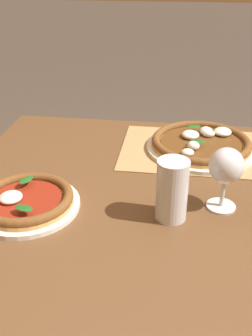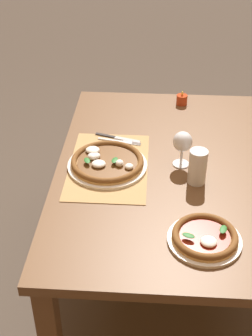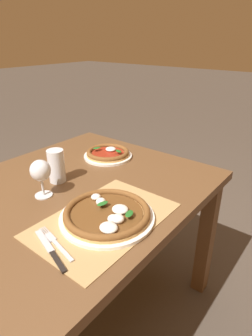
# 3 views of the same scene
# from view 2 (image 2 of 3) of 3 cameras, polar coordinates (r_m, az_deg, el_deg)

# --- Properties ---
(ground_plane) EXTENTS (24.00, 24.00, 0.00)m
(ground_plane) POSITION_cam_2_polar(r_m,az_deg,el_deg) (2.46, 4.65, -14.10)
(ground_plane) COLOR #473D33
(dining_table) EXTENTS (1.36, 0.96, 0.74)m
(dining_table) POSITION_cam_2_polar(r_m,az_deg,el_deg) (2.02, 5.50, -2.02)
(dining_table) COLOR brown
(dining_table) RESTS_ON ground
(paper_placemat) EXTENTS (0.50, 0.33, 0.00)m
(paper_placemat) POSITION_cam_2_polar(r_m,az_deg,el_deg) (1.95, -2.13, 0.30)
(paper_placemat) COLOR #A88451
(paper_placemat) RESTS_ON dining_table
(pizza_near) EXTENTS (0.33, 0.33, 0.05)m
(pizza_near) POSITION_cam_2_polar(r_m,az_deg,el_deg) (1.94, -2.34, 0.69)
(pizza_near) COLOR silver
(pizza_near) RESTS_ON paper_placemat
(pizza_far) EXTENTS (0.25, 0.25, 0.04)m
(pizza_far) POSITION_cam_2_polar(r_m,az_deg,el_deg) (1.61, 9.59, -8.36)
(pizza_far) COLOR silver
(pizza_far) RESTS_ON dining_table
(wine_glass) EXTENTS (0.08, 0.08, 0.16)m
(wine_glass) POSITION_cam_2_polar(r_m,az_deg,el_deg) (1.92, 6.90, 3.05)
(wine_glass) COLOR silver
(wine_glass) RESTS_ON dining_table
(pint_glass) EXTENTS (0.07, 0.07, 0.15)m
(pint_glass) POSITION_cam_2_polar(r_m,az_deg,el_deg) (1.84, 8.71, 0.09)
(pint_glass) COLOR silver
(pint_glass) RESTS_ON dining_table
(fork) EXTENTS (0.06, 0.20, 0.00)m
(fork) POSITION_cam_2_polar(r_m,az_deg,el_deg) (2.11, -0.79, 3.27)
(fork) COLOR #B7B7BC
(fork) RESTS_ON paper_placemat
(knife) EXTENTS (0.08, 0.21, 0.01)m
(knife) POSITION_cam_2_polar(r_m,az_deg,el_deg) (2.13, -1.02, 3.69)
(knife) COLOR black
(knife) RESTS_ON paper_placemat
(votive_candle) EXTENTS (0.06, 0.06, 0.07)m
(votive_candle) POSITION_cam_2_polar(r_m,az_deg,el_deg) (2.44, 6.82, 8.24)
(votive_candle) COLOR #B23819
(votive_candle) RESTS_ON dining_table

